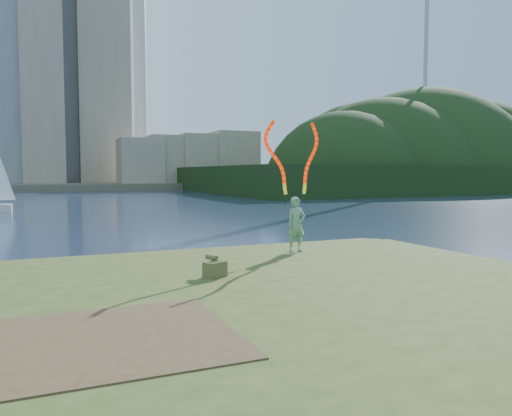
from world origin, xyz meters
name	(u,v)px	position (x,y,z in m)	size (l,w,h in m)	color
ground	(200,316)	(0.00, 0.00, 0.00)	(320.00, 320.00, 0.00)	#19263F
grassy_knoll	(241,332)	(0.00, -2.30, 0.34)	(20.00, 18.00, 0.80)	#374619
dirt_patch	(112,338)	(-2.20, -3.20, 0.81)	(3.20, 3.00, 0.02)	#47331E
far_shore	(56,185)	(0.00, 95.00, 0.60)	(320.00, 40.00, 1.20)	brown
observation_tower	(139,7)	(18.00, 102.00, 39.11)	(10.00, 10.00, 58.00)	silver
wooded_hill	(421,189)	(59.57, 59.96, 0.16)	(78.00, 50.00, 63.00)	black
woman_with_ribbons	(296,201)	(3.49, 2.30, 2.23)	(2.00, 0.44, 3.93)	#1F6A2F
canvas_bag	(215,268)	(0.33, 0.01, 0.98)	(0.54, 0.61, 0.43)	brown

